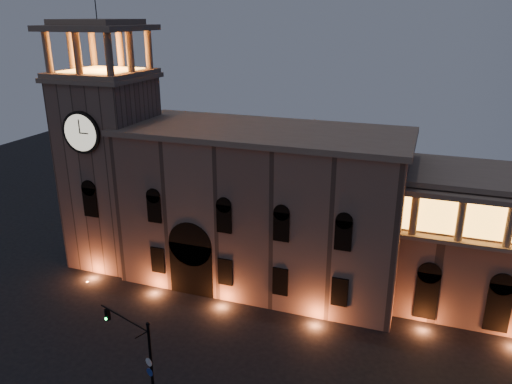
# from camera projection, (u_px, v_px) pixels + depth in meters

# --- Properties ---
(government_building) EXTENTS (30.80, 12.80, 17.60)m
(government_building) POSITION_uv_depth(u_px,v_px,m) (262.00, 207.00, 54.99)
(government_building) COLOR #775B4E
(government_building) RESTS_ON ground
(clock_tower) EXTENTS (9.80, 9.80, 32.40)m
(clock_tower) POSITION_uv_depth(u_px,v_px,m) (111.00, 162.00, 58.69)
(clock_tower) COLOR #775B4E
(clock_tower) RESTS_ON ground
(traffic_light) EXTENTS (5.65, 2.19, 8.13)m
(traffic_light) POSITION_uv_depth(u_px,v_px,m) (143.00, 361.00, 37.50)
(traffic_light) COLOR black
(traffic_light) RESTS_ON ground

